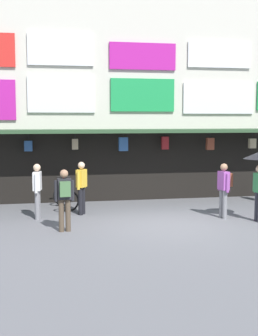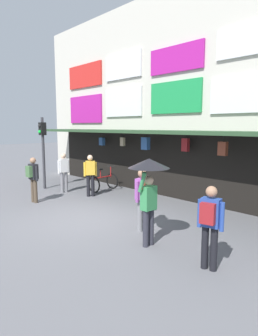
% 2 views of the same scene
% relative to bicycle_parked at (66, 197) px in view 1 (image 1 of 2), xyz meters
% --- Properties ---
extents(ground_plane, '(80.00, 80.00, 0.00)m').
position_rel_bicycle_parked_xyz_m(ground_plane, '(2.91, -2.75, -0.39)').
color(ground_plane, slate).
extents(shopfront, '(18.00, 2.60, 8.00)m').
position_rel_bicycle_parked_xyz_m(shopfront, '(2.90, 1.82, 3.57)').
color(shopfront, beige).
rests_on(shopfront, ground).
extents(bicycle_parked, '(0.84, 1.23, 1.05)m').
position_rel_bicycle_parked_xyz_m(bicycle_parked, '(0.00, 0.00, 0.00)').
color(bicycle_parked, black).
rests_on(bicycle_parked, ground).
extents(pedestrian_in_yellow, '(0.40, 0.52, 1.68)m').
position_rel_bicycle_parked_xyz_m(pedestrian_in_yellow, '(4.69, -2.33, 0.59)').
color(pedestrian_in_yellow, gray).
rests_on(pedestrian_in_yellow, ground).
extents(pedestrian_in_purple, '(0.53, 0.38, 1.68)m').
position_rel_bicycle_parked_xyz_m(pedestrian_in_purple, '(-0.16, -3.14, 0.59)').
color(pedestrian_in_purple, brown).
rests_on(pedestrian_in_purple, ground).
extents(pedestrian_in_blue, '(0.37, 0.47, 1.68)m').
position_rel_bicycle_parked_xyz_m(pedestrian_in_blue, '(0.46, -1.02, 0.55)').
color(pedestrian_in_blue, black).
rests_on(pedestrian_in_blue, ground).
extents(pedestrian_in_white, '(0.27, 0.52, 1.68)m').
position_rel_bicycle_parked_xyz_m(pedestrian_in_white, '(-0.90, -1.42, 0.55)').
color(pedestrian_in_white, gray).
rests_on(pedestrian_in_white, ground).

